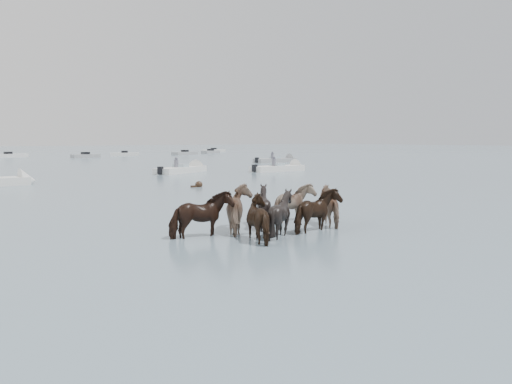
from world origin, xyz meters
TOP-DOWN VIEW (x-y plane):
  - ground at (0.00, 0.00)m, footprint 400.00×400.00m
  - pony_herd at (1.21, 2.07)m, footprint 6.14×3.22m
  - swimming_pony at (6.51, 15.58)m, footprint 0.72×0.44m
  - motorboat_c at (12.29, 27.37)m, footprint 5.98×4.08m
  - motorboat_d at (20.05, 23.89)m, footprint 5.63×1.69m
  - motorboat_e at (30.22, 36.67)m, footprint 6.10×1.68m

SIDE VIEW (x-z plane):
  - ground at x=0.00m, z-range 0.00..0.00m
  - swimming_pony at x=6.51m, z-range -0.12..0.32m
  - motorboat_e at x=30.22m, z-range -0.74..1.18m
  - motorboat_c at x=12.29m, z-range -0.74..1.18m
  - motorboat_d at x=20.05m, z-range -0.73..1.19m
  - pony_herd at x=1.21m, z-range -0.23..1.36m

